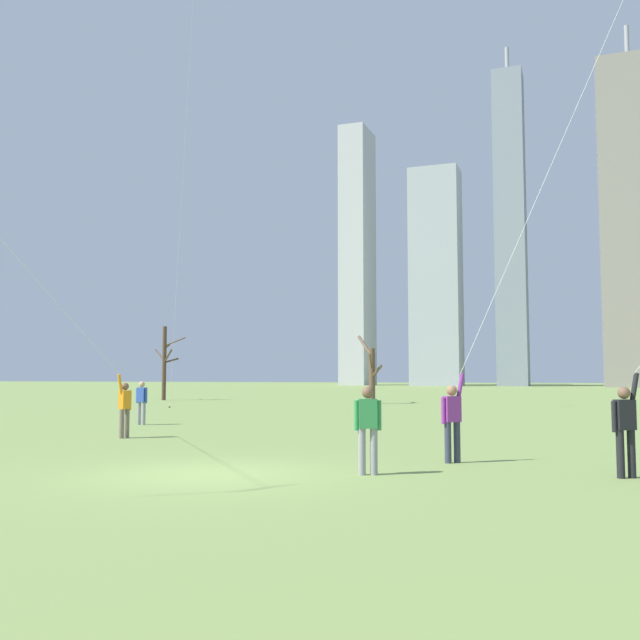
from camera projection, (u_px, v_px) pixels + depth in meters
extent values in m
plane|color=#7A934C|center=(209.00, 474.00, 13.30)|extent=(400.00, 400.00, 0.00)
cylinder|color=black|center=(620.00, 454.00, 12.77)|extent=(0.14, 0.14, 0.85)
cylinder|color=black|center=(631.00, 454.00, 12.81)|extent=(0.14, 0.14, 0.85)
cube|color=black|center=(625.00, 415.00, 12.84)|extent=(0.39, 0.35, 0.54)
sphere|color=brown|center=(624.00, 393.00, 12.87)|extent=(0.22, 0.22, 0.22)
cylinder|color=black|center=(614.00, 417.00, 12.80)|extent=(0.09, 0.09, 0.55)
cylinder|color=black|center=(634.00, 388.00, 12.92)|extent=(0.22, 0.18, 0.56)
cylinder|color=#33384C|center=(448.00, 443.00, 15.00)|extent=(0.14, 0.14, 0.85)
cylinder|color=#33384C|center=(457.00, 442.00, 15.08)|extent=(0.14, 0.14, 0.85)
cube|color=purple|center=(452.00, 409.00, 15.10)|extent=(0.39, 0.37, 0.54)
sphere|color=#9E7051|center=(452.00, 390.00, 15.13)|extent=(0.22, 0.22, 0.22)
cylinder|color=purple|center=(443.00, 411.00, 15.02)|extent=(0.09, 0.09, 0.55)
cylinder|color=purple|center=(460.00, 386.00, 15.21)|extent=(0.21, 0.20, 0.56)
cylinder|color=silver|center=(614.00, 20.00, 17.77)|extent=(6.84, 6.47, 17.52)
cylinder|color=#726656|center=(127.00, 423.00, 21.19)|extent=(0.14, 0.14, 0.85)
cylinder|color=#726656|center=(122.00, 424.00, 21.00)|extent=(0.14, 0.14, 0.85)
cube|color=orange|center=(125.00, 400.00, 21.15)|extent=(0.25, 0.37, 0.54)
sphere|color=brown|center=(125.00, 386.00, 21.18)|extent=(0.22, 0.22, 0.22)
cylinder|color=orange|center=(130.00, 401.00, 21.33)|extent=(0.09, 0.09, 0.55)
cylinder|color=orange|center=(120.00, 384.00, 21.00)|extent=(0.12, 0.21, 0.56)
cylinder|color=gray|center=(374.00, 452.00, 13.21)|extent=(0.14, 0.14, 0.85)
cylinder|color=gray|center=(362.00, 452.00, 13.20)|extent=(0.14, 0.14, 0.85)
cube|color=#338C4C|center=(368.00, 414.00, 13.26)|extent=(0.39, 0.32, 0.54)
sphere|color=brown|center=(368.00, 392.00, 13.29)|extent=(0.22, 0.22, 0.22)
cylinder|color=#338C4C|center=(379.00, 415.00, 13.27)|extent=(0.09, 0.09, 0.55)
cylinder|color=#338C4C|center=(356.00, 415.00, 13.25)|extent=(0.09, 0.09, 0.55)
cylinder|color=gray|center=(139.00, 413.00, 26.88)|extent=(0.14, 0.14, 0.85)
cylinder|color=gray|center=(144.00, 413.00, 26.79)|extent=(0.14, 0.14, 0.85)
cube|color=#2D4CA5|center=(142.00, 395.00, 26.89)|extent=(0.36, 0.23, 0.54)
sphere|color=tan|center=(142.00, 384.00, 26.92)|extent=(0.22, 0.22, 0.22)
cylinder|color=#2D4CA5|center=(137.00, 396.00, 26.98)|extent=(0.09, 0.09, 0.55)
cylinder|color=#2D4CA5|center=(146.00, 396.00, 26.80)|extent=(0.09, 0.09, 0.55)
cylinder|color=silver|center=(182.00, 182.00, 40.13)|extent=(3.70, 4.01, 25.18)
cylinder|color=#3F3833|center=(169.00, 407.00, 41.65)|extent=(0.10, 0.10, 0.08)
cylinder|color=brown|center=(372.00, 376.00, 48.04)|extent=(0.42, 0.42, 3.68)
cylinder|color=brown|center=(371.00, 362.00, 47.45)|extent=(0.36, 1.42, 1.10)
cylinder|color=brown|center=(365.00, 346.00, 48.90)|extent=(1.45, 1.29, 1.57)
cylinder|color=brown|center=(377.00, 371.00, 47.66)|extent=(1.00, 0.77, 0.91)
cylinder|color=#4C3828|center=(164.00, 363.00, 54.97)|extent=(0.32, 0.32, 5.63)
cylinder|color=#4C3828|center=(171.00, 361.00, 55.25)|extent=(0.85, 0.94, 0.44)
cylinder|color=#4C3828|center=(175.00, 342.00, 54.81)|extent=(1.81, 0.13, 0.70)
cylinder|color=#4C3828|center=(160.00, 355.00, 55.62)|extent=(1.45, 0.92, 1.02)
cylinder|color=#4C3828|center=(168.00, 356.00, 54.43)|extent=(1.27, 0.97, 1.02)
cylinder|color=#4C3828|center=(167.00, 347.00, 55.67)|extent=(0.48, 1.25, 0.49)
cube|color=gray|center=(633.00, 221.00, 123.19)|extent=(10.76, 8.40, 56.71)
cylinder|color=#99999E|center=(627.00, 43.00, 125.67)|extent=(0.80, 0.80, 6.43)
cube|color=#9EA3AD|center=(436.00, 277.00, 139.15)|extent=(9.51, 6.63, 42.22)
cube|color=gray|center=(511.00, 227.00, 137.02)|extent=(5.60, 6.16, 60.48)
cylinder|color=#99999E|center=(507.00, 61.00, 139.60)|extent=(0.80, 0.80, 5.17)
cube|color=#B2B2B7|center=(357.00, 256.00, 152.31)|extent=(5.48, 9.77, 54.50)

